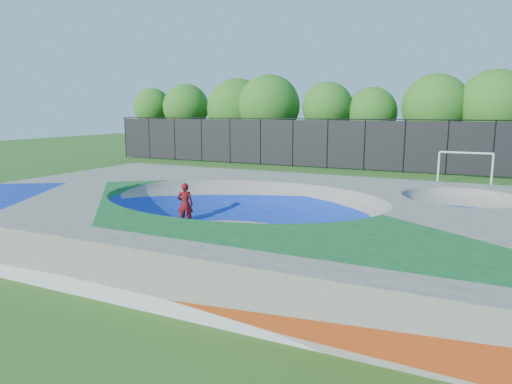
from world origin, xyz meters
TOP-DOWN VIEW (x-y plane):
  - ground at (0.00, 0.00)m, footprint 120.00×120.00m
  - skate_deck at (0.00, 0.00)m, footprint 22.00×14.00m
  - skater at (-2.77, 0.31)m, footprint 0.76×0.67m
  - skateboard at (-2.77, 0.31)m, footprint 0.81×0.47m
  - soccer_goal at (7.33, 16.45)m, footprint 3.21×0.12m
  - fence at (0.00, 21.00)m, footprint 48.09×0.09m
  - treeline at (-1.71, 25.50)m, footprint 53.27×6.39m

SIDE VIEW (x-z plane):
  - ground at x=0.00m, z-range 0.00..0.00m
  - skateboard at x=-2.77m, z-range 0.00..0.05m
  - skate_deck at x=0.00m, z-range 0.00..1.50m
  - skater at x=-2.77m, z-range 0.00..1.76m
  - soccer_goal at x=7.33m, z-range 0.41..2.53m
  - fence at x=0.00m, z-range 0.08..4.12m
  - treeline at x=-1.71m, z-range 0.90..8.92m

